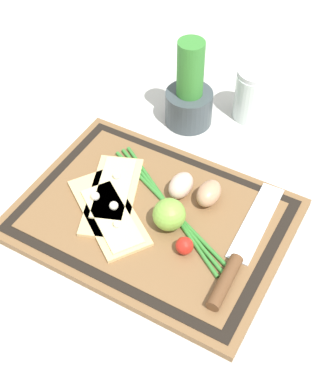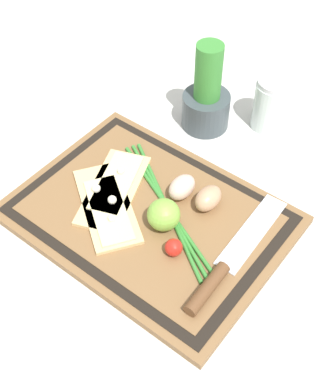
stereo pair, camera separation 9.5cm
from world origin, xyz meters
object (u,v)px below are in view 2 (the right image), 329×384
(egg_brown, at_px, (208,198))
(lime, at_px, (164,215))
(pizza_slice_near, at_px, (107,206))
(sauce_jar, at_px, (271,107))
(cherry_tomato_red, at_px, (174,247))
(knife, at_px, (222,270))
(herb_pot, at_px, (206,99))
(egg_pink, at_px, (182,187))
(pizza_slice_far, at_px, (114,188))

(egg_brown, distance_m, lime, 0.09)
(pizza_slice_near, height_order, lime, lime)
(egg_brown, height_order, sauce_jar, sauce_jar)
(pizza_slice_near, bearing_deg, cherry_tomato_red, -1.72)
(knife, height_order, lime, lime)
(herb_pot, bearing_deg, egg_brown, -54.02)
(egg_brown, relative_size, egg_pink, 1.00)
(lime, xyz_separation_m, herb_pot, (-0.11, 0.28, 0.02))
(egg_brown, bearing_deg, pizza_slice_far, -154.79)
(pizza_slice_near, relative_size, egg_brown, 3.55)
(pizza_slice_far, distance_m, egg_brown, 0.17)
(cherry_tomato_red, bearing_deg, egg_brown, 96.82)
(pizza_slice_near, relative_size, knife, 0.73)
(egg_brown, height_order, cherry_tomato_red, egg_brown)
(knife, xyz_separation_m, egg_pink, (-0.15, 0.09, 0.01))
(pizza_slice_far, distance_m, knife, 0.26)
(egg_pink, relative_size, lime, 1.03)
(pizza_slice_far, bearing_deg, lime, -4.56)
(pizza_slice_near, xyz_separation_m, pizza_slice_far, (-0.02, 0.04, 0.00))
(pizza_slice_far, distance_m, egg_pink, 0.12)
(knife, relative_size, sauce_jar, 2.53)
(knife, distance_m, cherry_tomato_red, 0.09)
(pizza_slice_far, relative_size, lime, 3.66)
(pizza_slice_far, bearing_deg, cherry_tomato_red, -14.92)
(pizza_slice_near, xyz_separation_m, sauce_jar, (0.10, 0.39, 0.03))
(cherry_tomato_red, bearing_deg, knife, 11.07)
(herb_pot, bearing_deg, egg_pink, -66.14)
(pizza_slice_near, bearing_deg, sauce_jar, 75.26)
(pizza_slice_far, xyz_separation_m, herb_pot, (0.01, 0.27, 0.04))
(knife, xyz_separation_m, egg_brown, (-0.10, 0.10, 0.01))
(lime, bearing_deg, egg_pink, 103.06)
(egg_pink, bearing_deg, pizza_slice_far, -147.50)
(pizza_slice_near, height_order, knife, pizza_slice_near)
(pizza_slice_far, bearing_deg, sauce_jar, 70.86)
(pizza_slice_far, bearing_deg, pizza_slice_near, -65.72)
(cherry_tomato_red, bearing_deg, pizza_slice_near, 178.28)
(egg_brown, xyz_separation_m, sauce_jar, (-0.04, 0.27, 0.01))
(egg_brown, distance_m, sauce_jar, 0.27)
(knife, bearing_deg, pizza_slice_near, -177.09)
(pizza_slice_near, xyz_separation_m, lime, (0.10, 0.03, 0.02))
(pizza_slice_near, distance_m, egg_pink, 0.14)
(egg_pink, xyz_separation_m, cherry_tomato_red, (0.07, -0.11, -0.00))
(pizza_slice_far, bearing_deg, knife, -6.45)
(egg_brown, bearing_deg, knife, -45.97)
(pizza_slice_near, distance_m, egg_brown, 0.18)
(egg_pink, height_order, lime, lime)
(pizza_slice_far, distance_m, cherry_tomato_red, 0.18)
(egg_pink, relative_size, cherry_tomato_red, 1.95)
(lime, bearing_deg, cherry_tomato_red, -36.23)
(lime, bearing_deg, sauce_jar, 90.18)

